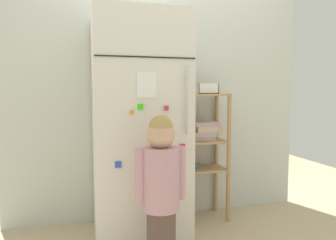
% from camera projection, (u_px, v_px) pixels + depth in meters
% --- Properties ---
extents(ground_plane, '(6.00, 6.00, 0.00)m').
position_uv_depth(ground_plane, '(172.00, 231.00, 2.54)').
color(ground_plane, tan).
extents(kitchen_wall_back, '(2.71, 0.03, 2.22)m').
position_uv_depth(kitchen_wall_back, '(161.00, 95.00, 2.82)').
color(kitchen_wall_back, silver).
rests_on(kitchen_wall_back, ground).
extents(refrigerator, '(0.70, 0.70, 1.72)m').
position_uv_depth(refrigerator, '(139.00, 127.00, 2.43)').
color(refrigerator, silver).
rests_on(refrigerator, ground).
extents(child_standing, '(0.32, 0.24, 0.99)m').
position_uv_depth(child_standing, '(161.00, 178.00, 1.91)').
color(child_standing, brown).
rests_on(child_standing, ground).
extents(pantry_shelf_unit, '(0.40, 0.30, 1.12)m').
position_uv_depth(pantry_shelf_unit, '(203.00, 141.00, 2.76)').
color(pantry_shelf_unit, tan).
rests_on(pantry_shelf_unit, ground).
extents(fruit_bin, '(0.19, 0.15, 0.09)m').
position_uv_depth(fruit_bin, '(207.00, 90.00, 2.73)').
color(fruit_bin, white).
rests_on(fruit_bin, pantry_shelf_unit).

